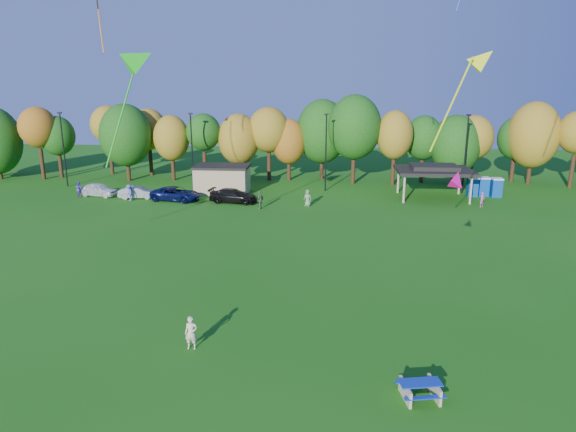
# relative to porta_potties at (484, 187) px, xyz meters

# --- Properties ---
(ground) EXTENTS (160.00, 160.00, 0.00)m
(ground) POSITION_rel_porta_potties_xyz_m (-20.01, -38.50, -1.10)
(ground) COLOR #19600F
(ground) RESTS_ON ground
(tree_line) EXTENTS (93.57, 10.55, 11.15)m
(tree_line) POSITION_rel_porta_potties_xyz_m (-21.04, 7.02, 4.82)
(tree_line) COLOR black
(tree_line) RESTS_ON ground
(lamp_posts) EXTENTS (64.50, 0.25, 9.09)m
(lamp_posts) POSITION_rel_porta_potties_xyz_m (-18.01, 1.50, 3.80)
(lamp_posts) COLOR black
(lamp_posts) RESTS_ON ground
(utility_building) EXTENTS (6.30, 4.30, 3.25)m
(utility_building) POSITION_rel_porta_potties_xyz_m (-30.01, -0.50, 0.54)
(utility_building) COLOR tan
(utility_building) RESTS_ON ground
(pavilion) EXTENTS (8.20, 6.20, 3.77)m
(pavilion) POSITION_rel_porta_potties_xyz_m (-6.01, -1.50, 2.13)
(pavilion) COLOR tan
(pavilion) RESTS_ON ground
(porta_potties) EXTENTS (3.75, 1.61, 2.18)m
(porta_potties) POSITION_rel_porta_potties_xyz_m (0.00, 0.00, 0.00)
(porta_potties) COLOR #0B4197
(porta_potties) RESTS_ON ground
(picnic_table) EXTENTS (2.00, 1.76, 0.76)m
(picnic_table) POSITION_rel_porta_potties_xyz_m (-13.59, -39.42, -0.66)
(picnic_table) COLOR tan
(picnic_table) RESTS_ON ground
(kite_flyer) EXTENTS (0.66, 0.46, 1.71)m
(kite_flyer) POSITION_rel_porta_potties_xyz_m (-24.22, -36.17, -0.24)
(kite_flyer) COLOR beige
(kite_flyer) RESTS_ON ground
(car_a) EXTENTS (4.78, 2.70, 1.53)m
(car_a) POSITION_rel_porta_potties_xyz_m (-43.73, -3.50, -0.33)
(car_a) COLOR white
(car_a) RESTS_ON ground
(car_b) EXTENTS (4.25, 1.87, 1.36)m
(car_b) POSITION_rel_porta_potties_xyz_m (-38.88, -4.24, -0.42)
(car_b) COLOR #A3A4A9
(car_b) RESTS_ON ground
(car_c) EXTENTS (5.83, 3.48, 1.52)m
(car_c) POSITION_rel_porta_potties_xyz_m (-34.31, -4.96, -0.34)
(car_c) COLOR #0B1245
(car_c) RESTS_ON ground
(car_d) EXTENTS (5.44, 2.81, 1.51)m
(car_d) POSITION_rel_porta_potties_xyz_m (-27.85, -5.38, -0.34)
(car_d) COLOR black
(car_d) RESTS_ON ground
(far_person_0) EXTENTS (0.84, 1.18, 1.86)m
(far_person_0) POSITION_rel_porta_potties_xyz_m (-24.58, -7.86, -0.17)
(far_person_0) COLOR #587145
(far_person_0) RESTS_ON ground
(far_person_1) EXTENTS (1.11, 1.09, 1.80)m
(far_person_1) POSITION_rel_porta_potties_xyz_m (-45.73, -4.04, -0.20)
(far_person_1) COLOR #4D4599
(far_person_1) RESTS_ON ground
(far_person_2) EXTENTS (1.20, 1.35, 1.82)m
(far_person_2) POSITION_rel_porta_potties_xyz_m (-39.34, -5.47, -0.19)
(far_person_2) COLOR #515BB3
(far_person_2) RESTS_ON ground
(far_person_3) EXTENTS (0.68, 0.64, 1.57)m
(far_person_3) POSITION_rel_porta_potties_xyz_m (-1.59, -5.13, -0.31)
(far_person_3) COLOR #BB5890
(far_person_3) RESTS_ON ground
(far_person_4) EXTENTS (1.02, 0.90, 1.76)m
(far_person_4) POSITION_rel_porta_potties_xyz_m (-19.78, -6.24, -0.22)
(far_person_4) COLOR gray
(far_person_4) RESTS_ON ground
(kite_7) EXTENTS (3.30, 1.48, 5.44)m
(kite_7) POSITION_rel_porta_potties_xyz_m (-10.07, -31.40, 12.77)
(kite_7) COLOR #DAF219
(kite_9) EXTENTS (4.35, 3.08, 7.63)m
(kite_9) POSITION_rel_porta_potties_xyz_m (-28.71, -28.33, 12.91)
(kite_9) COLOR #1ABD19
(kite_11) EXTENTS (1.28, 1.34, 1.07)m
(kite_11) POSITION_rel_porta_potties_xyz_m (-11.91, -35.53, 7.60)
(kite_11) COLOR #EF0D86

